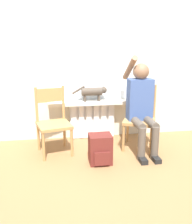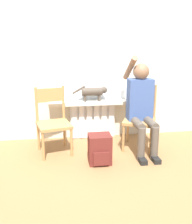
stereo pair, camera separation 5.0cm
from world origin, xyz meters
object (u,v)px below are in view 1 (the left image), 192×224
Objects in this scene: chair_right at (140,117)px; cat at (93,92)px; person at (142,103)px; chair_left at (53,121)px; backpack at (100,149)px.

cat is at bearing 171.14° from chair_right.
chair_right is 0.68× the size of person.
chair_right is at bearing 79.90° from person.
chair_left is at bearing -155.75° from chair_right.
backpack is (-0.65, -0.44, -0.27)m from chair_right.
chair_right is at bearing 33.84° from backpack.
person is 3.53× the size of backpack.
cat reaches higher than backpack.
person reaches higher than cat.
person is (1.21, -0.11, 0.23)m from chair_left.
cat is at bearing 139.57° from person.
chair_right is at bearing -13.00° from chair_left.
chair_right is 0.80m from cat.
person is 0.79m from cat.
cat is (-0.59, 0.51, 0.09)m from person.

